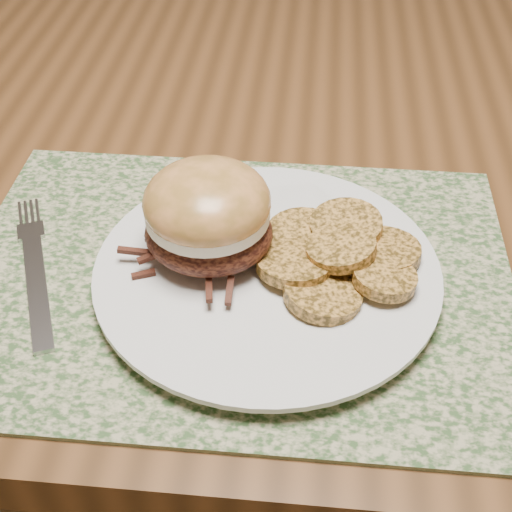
{
  "coord_description": "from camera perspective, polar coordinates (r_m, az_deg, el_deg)",
  "views": [
    {
      "loc": [
        -0.21,
        -0.67,
        1.15
      ],
      "look_at": [
        -0.25,
        -0.27,
        0.79
      ],
      "focal_mm": 50.0,
      "sensor_mm": 36.0,
      "label": 1
    }
  ],
  "objects": [
    {
      "name": "ground",
      "position": [
        1.35,
        12.33,
        -18.38
      ],
      "size": [
        3.5,
        3.5,
        0.0
      ],
      "primitive_type": "plane",
      "color": "brown",
      "rests_on": "ground"
    },
    {
      "name": "placemat",
      "position": [
        0.58,
        -1.63,
        -1.7
      ],
      "size": [
        0.45,
        0.33,
        0.0
      ],
      "primitive_type": "cube",
      "color": "#345029",
      "rests_on": "dining_table"
    },
    {
      "name": "fork",
      "position": [
        0.61,
        -17.27,
        -0.85
      ],
      "size": [
        0.09,
        0.18,
        0.0
      ],
      "rotation": [
        0.0,
        0.0,
        0.39
      ],
      "color": "#B2B3BA",
      "rests_on": "placemat"
    },
    {
      "name": "pork_sandwich",
      "position": [
        0.56,
        -3.89,
        3.33
      ],
      "size": [
        0.13,
        0.12,
        0.08
      ],
      "rotation": [
        0.0,
        0.0,
        -0.3
      ],
      "color": "black",
      "rests_on": "dinner_plate"
    },
    {
      "name": "dining_table",
      "position": [
        0.86,
        18.74,
        4.96
      ],
      "size": [
        1.5,
        0.9,
        0.75
      ],
      "color": "brown",
      "rests_on": "ground"
    },
    {
      "name": "dinner_plate",
      "position": [
        0.57,
        0.89,
        -1.41
      ],
      "size": [
        0.26,
        0.26,
        0.02
      ],
      "primitive_type": "cylinder",
      "color": "silver",
      "rests_on": "placemat"
    },
    {
      "name": "roasted_potatoes",
      "position": [
        0.57,
        6.54,
        0.11
      ],
      "size": [
        0.15,
        0.15,
        0.03
      ],
      "color": "#BF8438",
      "rests_on": "dinner_plate"
    }
  ]
}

